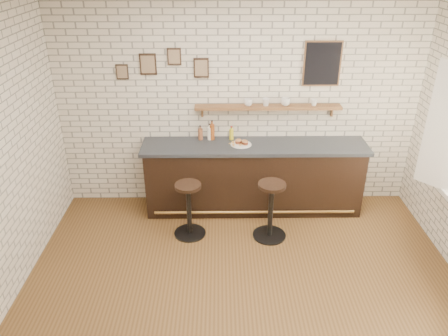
{
  "coord_description": "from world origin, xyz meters",
  "views": [
    {
      "loc": [
        -0.26,
        -3.77,
        3.43
      ],
      "look_at": [
        -0.21,
        0.9,
        1.06
      ],
      "focal_mm": 35.0,
      "sensor_mm": 36.0,
      "label": 1
    }
  ],
  "objects_px": {
    "bar_stool_left": "(189,208)",
    "bar_stool_right": "(271,209)",
    "shelf_cup_c": "(286,102)",
    "sandwich_plate": "(241,144)",
    "bitters_bottle_brown": "(200,134)",
    "shelf_cup_b": "(266,102)",
    "ciabatta_sandwich": "(242,142)",
    "bitters_bottle_amber": "(212,132)",
    "bitters_bottle_white": "(210,133)",
    "condiment_bottle_yellow": "(231,134)",
    "shelf_cup_a": "(248,102)",
    "bar_counter": "(254,177)",
    "shelf_cup_d": "(314,102)"
  },
  "relations": [
    {
      "from": "sandwich_plate",
      "to": "bar_stool_right",
      "type": "bearing_deg",
      "value": -63.05
    },
    {
      "from": "bitters_bottle_amber",
      "to": "shelf_cup_c",
      "type": "bearing_deg",
      "value": 0.86
    },
    {
      "from": "condiment_bottle_yellow",
      "to": "bar_stool_left",
      "type": "relative_size",
      "value": 0.26
    },
    {
      "from": "bitters_bottle_amber",
      "to": "shelf_cup_c",
      "type": "distance_m",
      "value": 1.09
    },
    {
      "from": "bar_counter",
      "to": "shelf_cup_b",
      "type": "xyz_separation_m",
      "value": [
        0.15,
        0.2,
        1.04
      ]
    },
    {
      "from": "ciabatta_sandwich",
      "to": "condiment_bottle_yellow",
      "type": "relative_size",
      "value": 1.09
    },
    {
      "from": "shelf_cup_b",
      "to": "shelf_cup_d",
      "type": "distance_m",
      "value": 0.65
    },
    {
      "from": "bitters_bottle_white",
      "to": "shelf_cup_b",
      "type": "height_order",
      "value": "shelf_cup_b"
    },
    {
      "from": "shelf_cup_a",
      "to": "shelf_cup_c",
      "type": "xyz_separation_m",
      "value": [
        0.51,
        0.0,
        0.01
      ]
    },
    {
      "from": "shelf_cup_c",
      "to": "sandwich_plate",
      "type": "bearing_deg",
      "value": 130.7
    },
    {
      "from": "ciabatta_sandwich",
      "to": "shelf_cup_c",
      "type": "bearing_deg",
      "value": 18.58
    },
    {
      "from": "shelf_cup_a",
      "to": "ciabatta_sandwich",
      "type": "bearing_deg",
      "value": -150.12
    },
    {
      "from": "ciabatta_sandwich",
      "to": "bar_stool_left",
      "type": "relative_size",
      "value": 0.28
    },
    {
      "from": "condiment_bottle_yellow",
      "to": "bar_stool_left",
      "type": "height_order",
      "value": "condiment_bottle_yellow"
    },
    {
      "from": "bitters_bottle_amber",
      "to": "condiment_bottle_yellow",
      "type": "xyz_separation_m",
      "value": [
        0.27,
        0.0,
        -0.03
      ]
    },
    {
      "from": "bitters_bottle_brown",
      "to": "shelf_cup_b",
      "type": "xyz_separation_m",
      "value": [
        0.9,
        0.02,
        0.46
      ]
    },
    {
      "from": "bitters_bottle_amber",
      "to": "bar_stool_right",
      "type": "bearing_deg",
      "value": -49.79
    },
    {
      "from": "bar_stool_left",
      "to": "sandwich_plate",
      "type": "bearing_deg",
      "value": 43.16
    },
    {
      "from": "bar_stool_left",
      "to": "ciabatta_sandwich",
      "type": "bearing_deg",
      "value": 42.81
    },
    {
      "from": "bitters_bottle_brown",
      "to": "bitters_bottle_white",
      "type": "distance_m",
      "value": 0.13
    },
    {
      "from": "shelf_cup_d",
      "to": "ciabatta_sandwich",
      "type": "bearing_deg",
      "value": 178.41
    },
    {
      "from": "ciabatta_sandwich",
      "to": "bitters_bottle_amber",
      "type": "distance_m",
      "value": 0.45
    },
    {
      "from": "bitters_bottle_amber",
      "to": "shelf_cup_d",
      "type": "bearing_deg",
      "value": 0.62
    },
    {
      "from": "bar_stool_left",
      "to": "shelf_cup_c",
      "type": "relative_size",
      "value": 5.71
    },
    {
      "from": "ciabatta_sandwich",
      "to": "condiment_bottle_yellow",
      "type": "bearing_deg",
      "value": 125.91
    },
    {
      "from": "bar_stool_right",
      "to": "bitters_bottle_amber",
      "type": "bearing_deg",
      "value": 130.21
    },
    {
      "from": "shelf_cup_a",
      "to": "shelf_cup_b",
      "type": "distance_m",
      "value": 0.24
    },
    {
      "from": "bitters_bottle_brown",
      "to": "shelf_cup_c",
      "type": "bearing_deg",
      "value": 0.74
    },
    {
      "from": "bar_counter",
      "to": "bitters_bottle_brown",
      "type": "bearing_deg",
      "value": 166.08
    },
    {
      "from": "bar_stool_right",
      "to": "ciabatta_sandwich",
      "type": "bearing_deg",
      "value": 116.39
    },
    {
      "from": "bar_counter",
      "to": "condiment_bottle_yellow",
      "type": "relative_size",
      "value": 15.94
    },
    {
      "from": "ciabatta_sandwich",
      "to": "bitters_bottle_white",
      "type": "distance_m",
      "value": 0.48
    },
    {
      "from": "shelf_cup_a",
      "to": "shelf_cup_d",
      "type": "relative_size",
      "value": 1.27
    },
    {
      "from": "bitters_bottle_white",
      "to": "condiment_bottle_yellow",
      "type": "relative_size",
      "value": 1.21
    },
    {
      "from": "bar_stool_left",
      "to": "shelf_cup_b",
      "type": "height_order",
      "value": "shelf_cup_b"
    },
    {
      "from": "bitters_bottle_brown",
      "to": "bitters_bottle_amber",
      "type": "relative_size",
      "value": 0.73
    },
    {
      "from": "bar_stool_left",
      "to": "condiment_bottle_yellow",
      "type": "bearing_deg",
      "value": 55.82
    },
    {
      "from": "bar_counter",
      "to": "bitters_bottle_amber",
      "type": "distance_m",
      "value": 0.87
    },
    {
      "from": "sandwich_plate",
      "to": "bar_stool_right",
      "type": "xyz_separation_m",
      "value": [
        0.36,
        -0.71,
        -0.59
      ]
    },
    {
      "from": "shelf_cup_b",
      "to": "shelf_cup_d",
      "type": "height_order",
      "value": "shelf_cup_b"
    },
    {
      "from": "ciabatta_sandwich",
      "to": "bitters_bottle_amber",
      "type": "relative_size",
      "value": 0.74
    },
    {
      "from": "bitters_bottle_brown",
      "to": "shelf_cup_c",
      "type": "distance_m",
      "value": 1.25
    },
    {
      "from": "condiment_bottle_yellow",
      "to": "shelf_cup_b",
      "type": "relative_size",
      "value": 1.8
    },
    {
      "from": "bar_counter",
      "to": "bar_stool_left",
      "type": "distance_m",
      "value": 1.1
    },
    {
      "from": "bar_stool_left",
      "to": "bar_stool_right",
      "type": "relative_size",
      "value": 0.95
    },
    {
      "from": "bitters_bottle_white",
      "to": "shelf_cup_a",
      "type": "height_order",
      "value": "shelf_cup_a"
    },
    {
      "from": "bar_counter",
      "to": "shelf_cup_d",
      "type": "bearing_deg",
      "value": 14.01
    },
    {
      "from": "shelf_cup_b",
      "to": "shelf_cup_c",
      "type": "distance_m",
      "value": 0.27
    },
    {
      "from": "bar_counter",
      "to": "bar_stool_right",
      "type": "xyz_separation_m",
      "value": [
        0.17,
        -0.71,
        -0.08
      ]
    },
    {
      "from": "sandwich_plate",
      "to": "shelf_cup_c",
      "type": "bearing_deg",
      "value": 18.33
    }
  ]
}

